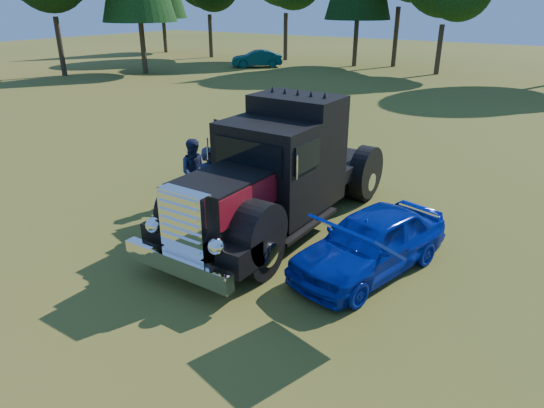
{
  "coord_description": "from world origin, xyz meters",
  "views": [
    {
      "loc": [
        6.25,
        -7.33,
        5.03
      ],
      "look_at": [
        0.95,
        0.57,
        1.01
      ],
      "focal_mm": 32.0,
      "sensor_mm": 36.0,
      "label": 1
    }
  ],
  "objects_px": {
    "spectator_far": "(196,172)",
    "distant_teal_car": "(257,59)",
    "diamond_t_truck": "(276,176)",
    "spectator_near": "(211,186)",
    "hotrod_coupe": "(370,242)"
  },
  "relations": [
    {
      "from": "spectator_far",
      "to": "distant_teal_car",
      "type": "xyz_separation_m",
      "value": [
        -15.17,
        23.99,
        -0.23
      ]
    },
    {
      "from": "spectator_far",
      "to": "distant_teal_car",
      "type": "bearing_deg",
      "value": 75.42
    },
    {
      "from": "spectator_far",
      "to": "distant_teal_car",
      "type": "distance_m",
      "value": 28.38
    },
    {
      "from": "spectator_near",
      "to": "distant_teal_car",
      "type": "distance_m",
      "value": 29.6
    },
    {
      "from": "diamond_t_truck",
      "to": "spectator_near",
      "type": "height_order",
      "value": "diamond_t_truck"
    },
    {
      "from": "diamond_t_truck",
      "to": "spectator_near",
      "type": "distance_m",
      "value": 1.59
    },
    {
      "from": "hotrod_coupe",
      "to": "spectator_far",
      "type": "relative_size",
      "value": 2.4
    },
    {
      "from": "spectator_near",
      "to": "distant_teal_car",
      "type": "xyz_separation_m",
      "value": [
        -16.31,
        24.7,
        -0.3
      ]
    },
    {
      "from": "spectator_near",
      "to": "distant_teal_car",
      "type": "bearing_deg",
      "value": 59.85
    },
    {
      "from": "diamond_t_truck",
      "to": "hotrod_coupe",
      "type": "distance_m",
      "value": 2.82
    },
    {
      "from": "distant_teal_car",
      "to": "spectator_far",
      "type": "bearing_deg",
      "value": -9.51
    },
    {
      "from": "diamond_t_truck",
      "to": "spectator_far",
      "type": "bearing_deg",
      "value": 179.41
    },
    {
      "from": "spectator_near",
      "to": "distant_teal_car",
      "type": "relative_size",
      "value": 0.48
    },
    {
      "from": "spectator_far",
      "to": "distant_teal_car",
      "type": "relative_size",
      "value": 0.44
    },
    {
      "from": "distant_teal_car",
      "to": "spectator_near",
      "type": "bearing_deg",
      "value": -8.39
    }
  ]
}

